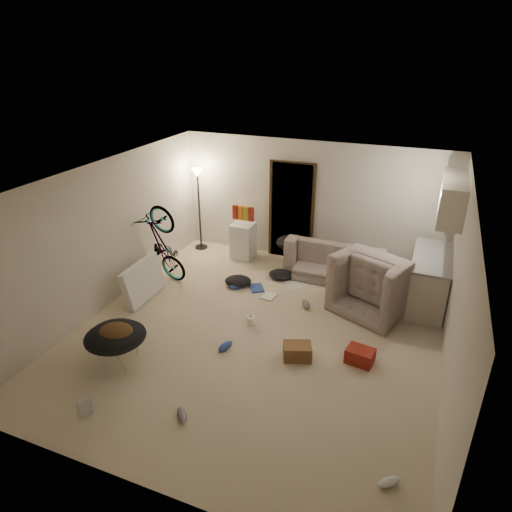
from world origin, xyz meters
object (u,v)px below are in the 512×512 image
at_px(armchair, 380,286).
at_px(kitchen_counter, 429,281).
at_px(drink_case_b, 360,356).
at_px(floor_lamp, 198,192).
at_px(mini_fridge, 243,241).
at_px(bicycle, 164,261).
at_px(saucer_chair, 116,341).
at_px(tv_box, 143,281).
at_px(juicer, 251,320).
at_px(sofa, 336,262).
at_px(drink_case_a, 297,351).

bearing_deg(armchair, kitchen_counter, -127.96).
distance_m(kitchen_counter, drink_case_b, 2.27).
bearing_deg(floor_lamp, mini_fridge, -5.32).
bearing_deg(bicycle, saucer_chair, -153.84).
distance_m(bicycle, tv_box, 0.71).
bearing_deg(floor_lamp, juicer, -47.73).
distance_m(mini_fridge, tv_box, 2.46).
height_order(sofa, bicycle, bicycle).
relative_size(kitchen_counter, drink_case_a, 3.73).
distance_m(kitchen_counter, drink_case_a, 2.89).
bearing_deg(juicer, tv_box, 177.78).
xyz_separation_m(kitchen_counter, drink_case_a, (-1.65, -2.35, -0.33)).
height_order(drink_case_b, juicer, drink_case_b).
bearing_deg(saucer_chair, floor_lamp, 101.42).
distance_m(floor_lamp, juicer, 3.51).
distance_m(bicycle, saucer_chair, 2.51).
relative_size(drink_case_a, drink_case_b, 1.05).
relative_size(armchair, drink_case_a, 2.98).
bearing_deg(bicycle, juicer, -100.91).
xyz_separation_m(mini_fridge, tv_box, (-0.97, -2.26, -0.04)).
xyz_separation_m(saucer_chair, juicer, (1.40, 1.61, -0.28)).
xyz_separation_m(sofa, juicer, (-0.88, -2.24, -0.19)).
xyz_separation_m(floor_lamp, tv_box, (0.10, -2.36, -0.96)).
distance_m(floor_lamp, drink_case_b, 5.04).
bearing_deg(floor_lamp, saucer_chair, -78.58).
xyz_separation_m(floor_lamp, juicer, (2.22, -2.44, -1.22)).
distance_m(armchair, bicycle, 4.01).
distance_m(sofa, saucer_chair, 4.48).
xyz_separation_m(kitchen_counter, drink_case_b, (-0.78, -2.11, -0.33)).
bearing_deg(kitchen_counter, floor_lamp, 172.34).
relative_size(kitchen_counter, drink_case_b, 3.91).
bearing_deg(drink_case_a, bicycle, 135.31).
xyz_separation_m(armchair, tv_box, (-3.97, -1.29, -0.05)).
relative_size(kitchen_counter, mini_fridge, 1.96).
bearing_deg(juicer, mini_fridge, 116.02).
bearing_deg(juicer, kitchen_counter, 34.38).
relative_size(mini_fridge, saucer_chair, 0.89).
xyz_separation_m(armchair, mini_fridge, (-2.99, 0.97, -0.01)).
xyz_separation_m(armchair, juicer, (-1.85, -1.37, -0.31)).
relative_size(floor_lamp, bicycle, 1.11).
distance_m(bicycle, mini_fridge, 1.83).
distance_m(tv_box, drink_case_a, 3.16).
xyz_separation_m(floor_lamp, kitchen_counter, (4.83, -0.65, -0.87)).
distance_m(saucer_chair, juicer, 2.15).
relative_size(saucer_chair, juicer, 4.21).
height_order(sofa, drink_case_b, sofa).
bearing_deg(bicycle, tv_box, -170.50).
bearing_deg(bicycle, floor_lamp, 12.97).
bearing_deg(drink_case_a, tv_box, 147.15).
xyz_separation_m(kitchen_counter, bicycle, (-4.73, -1.00, -0.01)).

